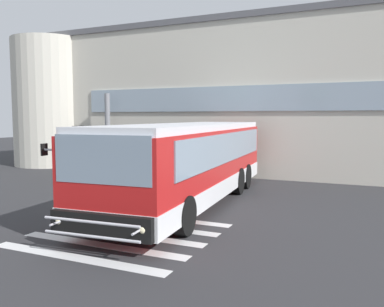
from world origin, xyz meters
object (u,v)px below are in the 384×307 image
passenger_by_doorway (130,156)px  passenger_at_curb_edge (148,157)px  bus_main_foreground (189,164)px  passenger_near_column (118,155)px  entry_support_column (108,132)px

passenger_by_doorway → passenger_at_curb_edge: same height
passenger_by_doorway → bus_main_foreground: bearing=-41.9°
passenger_near_column → passenger_by_doorway: size_ratio=1.00×
passenger_near_column → passenger_at_curb_edge: same height
bus_main_foreground → passenger_near_column: size_ratio=6.76×
passenger_near_column → passenger_at_curb_edge: (2.14, -0.50, 0.03)m
entry_support_column → passenger_by_doorway: size_ratio=2.50×
bus_main_foreground → passenger_by_doorway: size_ratio=6.76×
bus_main_foreground → passenger_near_column: (-6.59, 5.36, -0.40)m
entry_support_column → passenger_at_curb_edge: 3.25m
passenger_near_column → passenger_at_curb_edge: 2.20m
entry_support_column → passenger_at_curb_edge: entry_support_column is taller
passenger_by_doorway → passenger_near_column: bearing=162.6°
passenger_at_curb_edge → passenger_by_doorway: bearing=170.7°
entry_support_column → passenger_by_doorway: 2.18m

